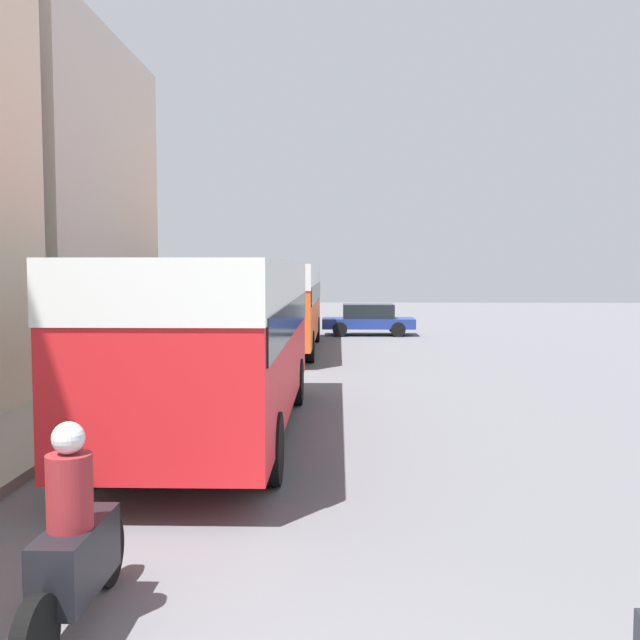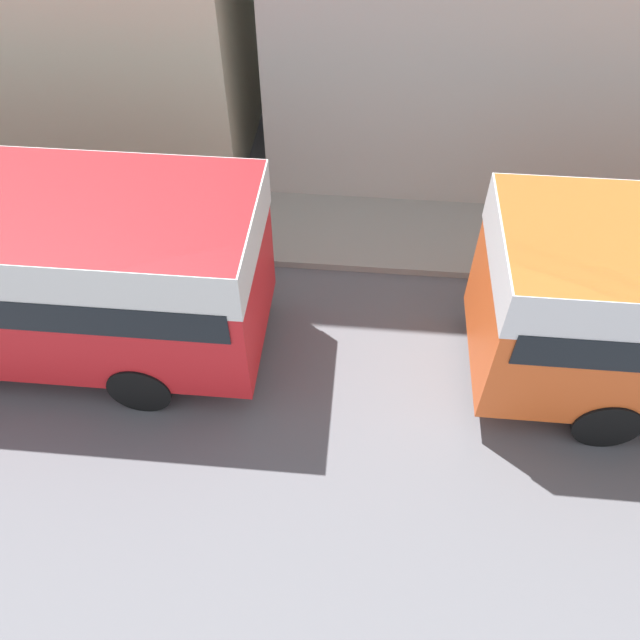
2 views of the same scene
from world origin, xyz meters
name	(u,v)px [view 1 (image 1 of 2)]	position (x,y,z in m)	size (l,w,h in m)	color
building_far_terrace	(16,204)	(-9.23, 18.12, 4.86)	(6.07, 9.21, 9.72)	beige
bus_lead	(219,323)	(-1.79, 9.49, 1.98)	(2.65, 9.32, 3.05)	red
bus_following	(281,295)	(-1.74, 22.54, 2.00)	(2.57, 10.18, 3.08)	#EA5B23
motorcycle_behind_lead	(74,548)	(-1.83, 2.67, 0.68)	(0.39, 2.24, 1.73)	black
car_crossing	(368,319)	(1.62, 28.72, 0.73)	(4.07, 1.79, 1.38)	navy
pedestrian_near_curb	(196,324)	(-4.43, 20.64, 1.10)	(0.35, 0.35, 1.84)	#232838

